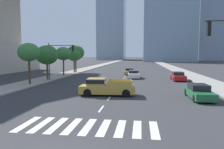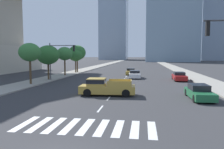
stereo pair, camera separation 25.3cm
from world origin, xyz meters
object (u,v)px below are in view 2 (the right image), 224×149
at_px(sedan_white_3, 135,75).
at_px(street_tree_fifth, 77,53).
at_px(sedan_gold_0, 131,72).
at_px(sedan_green_2, 199,92).
at_px(traffic_signal_far, 60,55).
at_px(street_tree_fourth, 76,55).
at_px(pickup_truck, 105,87).
at_px(street_tree_second, 48,55).
at_px(sedan_red_1, 179,77).
at_px(street_tree_nearest, 30,52).
at_px(street_tree_third, 65,54).

height_order(sedan_white_3, street_tree_fifth, street_tree_fifth).
distance_m(sedan_gold_0, sedan_green_2, 25.01).
distance_m(traffic_signal_far, street_tree_fourth, 14.06).
bearing_deg(street_tree_fifth, traffic_signal_far, -82.68).
height_order(street_tree_fourth, street_tree_fifth, street_tree_fifth).
distance_m(sedan_white_3, street_tree_fifth, 16.87).
bearing_deg(pickup_truck, street_tree_fifth, -70.44).
bearing_deg(sedan_white_3, street_tree_second, -71.18).
height_order(pickup_truck, sedan_red_1, pickup_truck).
bearing_deg(pickup_truck, street_tree_nearest, -30.99).
bearing_deg(street_tree_second, street_tree_fifth, 90.00).
distance_m(sedan_white_3, street_tree_third, 13.83).
xyz_separation_m(street_tree_second, street_tree_third, (0.00, 7.16, 0.23)).
height_order(sedan_green_2, street_tree_fifth, street_tree_fifth).
distance_m(street_tree_second, street_tree_fifth, 14.95).
relative_size(traffic_signal_far, street_tree_third, 1.06).
distance_m(sedan_red_1, street_tree_third, 21.02).
distance_m(pickup_truck, street_tree_fourth, 27.47).
xyz_separation_m(sedan_red_1, sedan_white_3, (-7.03, 2.39, 0.01)).
bearing_deg(street_tree_fourth, sedan_green_2, -52.30).
height_order(sedan_gold_0, street_tree_fifth, street_tree_fifth).
relative_size(sedan_white_3, street_tree_fifth, 0.74).
relative_size(sedan_white_3, street_tree_fourth, 0.87).
bearing_deg(sedan_green_2, pickup_truck, -94.31).
distance_m(sedan_red_1, street_tree_fourth, 23.26).
bearing_deg(sedan_red_1, sedan_green_2, -1.45).
relative_size(pickup_truck, traffic_signal_far, 0.97).
distance_m(street_tree_second, street_tree_fourth, 13.76).
distance_m(street_tree_third, street_tree_fourth, 6.61).
bearing_deg(street_tree_fifth, sedan_gold_0, -13.02).
bearing_deg(sedan_green_2, sedan_gold_0, -163.65).
xyz_separation_m(sedan_green_2, street_tree_third, (-19.70, 18.89, 3.58)).
relative_size(street_tree_second, street_tree_third, 1.00).
xyz_separation_m(sedan_gold_0, street_tree_nearest, (-12.18, -17.58, 3.69)).
xyz_separation_m(traffic_signal_far, street_tree_fourth, (-1.94, 13.92, -0.13)).
bearing_deg(traffic_signal_far, sedan_white_3, 25.37).
height_order(sedan_gold_0, sedan_red_1, sedan_red_1).
bearing_deg(street_tree_nearest, pickup_truck, -27.84).
distance_m(sedan_white_3, street_tree_fourth, 16.09).
bearing_deg(sedan_green_2, street_tree_second, -121.91).
xyz_separation_m(sedan_green_2, traffic_signal_far, (-17.76, 11.56, 3.42)).
bearing_deg(sedan_red_1, pickup_truck, -32.77).
bearing_deg(pickup_truck, street_tree_third, -62.38).
distance_m(pickup_truck, sedan_green_2, 8.75).
height_order(street_tree_second, street_tree_fifth, street_tree_fifth).
relative_size(street_tree_fourth, street_tree_fifth, 0.85).
bearing_deg(sedan_red_1, street_tree_second, -81.41).
relative_size(street_tree_nearest, street_tree_fourth, 1.06).
relative_size(street_tree_nearest, street_tree_third, 1.01).
relative_size(sedan_red_1, traffic_signal_far, 0.83).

